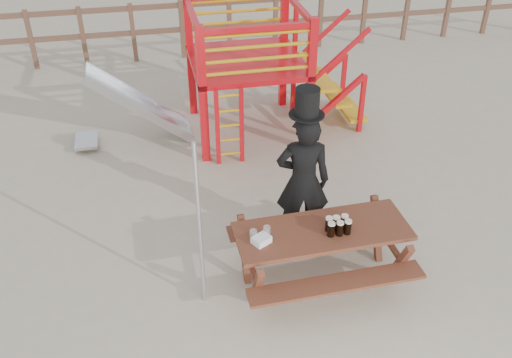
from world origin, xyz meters
The scene contains 10 objects.
ground centered at (0.00, 0.00, 0.00)m, with size 60.00×60.00×0.00m, color #B5A78C.
back_fence centered at (0.00, 7.00, 0.74)m, with size 15.09×0.09×1.20m.
playground_fort centered at (0.12, 3.58, 1.07)m, with size 4.71×1.84×2.10m.
picnic_table centered at (0.31, -0.06, 0.46)m, with size 1.93×1.35×0.74m.
man_with_hat centered at (0.29, 0.68, 0.92)m, with size 0.71×0.53×2.06m.
metal_pole centered at (-1.02, -0.12, 1.01)m, with size 0.04×0.04×2.02m, color #B2B2B7.
parasol_base centered at (1.08, 0.63, 0.06)m, with size 0.49×0.49×0.21m.
paper_bag centered at (-0.39, -0.14, 0.78)m, with size 0.18×0.14×0.08m, color white.
stout_pints centered at (0.45, -0.13, 0.82)m, with size 0.26×0.18×0.17m.
empty_glasses centered at (-0.39, -0.09, 0.80)m, with size 0.23×0.11×0.15m.
Camera 1 is at (-1.40, -4.61, 4.64)m, focal length 40.00 mm.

